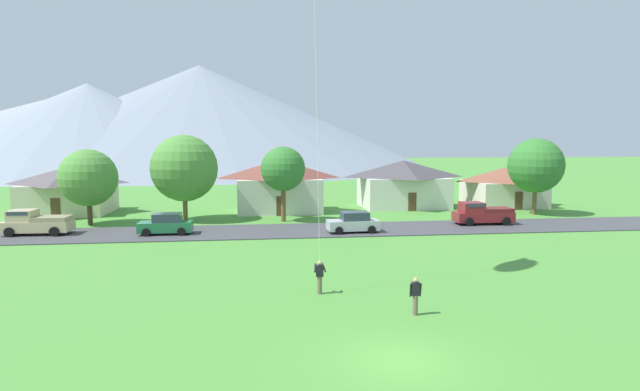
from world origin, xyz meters
The scene contains 18 objects.
ground_plane centered at (0.00, 0.00, 0.00)m, with size 400.00×400.00×0.00m, color #4C8E38.
road_strip centered at (0.00, 26.58, 0.04)m, with size 160.00×7.05×0.08m, color #424247.
mountain_far_east_ridge centered at (-61.76, 158.84, 10.93)m, with size 137.63×137.63×21.86m, color #8E939E.
mountain_central_ridge centered at (-19.17, 136.10, 14.15)m, with size 126.80×126.80×28.31m, color gray.
mountain_east_ridge centered at (-44.77, 120.11, 10.67)m, with size 90.93×90.93×21.34m, color gray.
house_leftmost centered at (-2.18, 38.68, 2.88)m, with size 9.36×6.77×5.56m.
house_left_center centered at (-24.01, 40.44, 2.50)m, with size 8.86×8.32×4.84m.
house_right_center centered at (12.03, 40.91, 2.75)m, with size 10.01×7.63×5.31m.
house_rightmost centered at (23.89, 40.57, 2.30)m, with size 8.29×8.00×4.43m.
tree_near_left centered at (-11.35, 33.70, 4.98)m, with size 6.28×6.28×8.12m.
tree_left_of_center centered at (-2.14, 32.00, 4.92)m, with size 4.16×4.16×7.03m.
tree_center centered at (-19.58, 32.26, 4.25)m, with size 5.12×5.12×6.81m.
tree_right_of_center centered at (23.70, 33.34, 5.01)m, with size 5.55×5.55×7.80m.
parked_car_green_west_end centered at (-11.95, 26.10, 0.87)m, with size 4.21×2.10×1.68m.
parked_car_silver_mid_west centered at (3.19, 25.03, 0.87)m, with size 4.28×2.24×1.68m.
pickup_truck_maroon_west_side centered at (15.45, 27.64, 1.06)m, with size 5.24×2.41×1.99m.
pickup_truck_sand_east_side centered at (-22.31, 27.24, 1.06)m, with size 5.28×2.50×1.99m.
watcher_person centered at (1.99, 4.60, 0.88)m, with size 0.56×0.24×1.68m.
Camera 1 is at (-5.05, -17.17, 7.67)m, focal length 29.66 mm.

